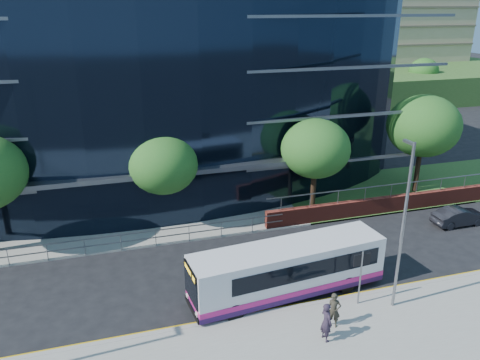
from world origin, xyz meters
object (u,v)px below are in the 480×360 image
object	(u,v)px
tree_far_b	(163,165)
tree_far_d	(424,126)
streetlight_east	(403,223)
city_bus	(290,269)
street_sign	(361,267)
parked_car	(459,216)
pedestrian_b	(334,310)
tree_dist_e	(332,75)
tree_far_c	(316,149)
tree_dist_f	(424,71)
pedestrian	(326,322)

from	to	relation	value
tree_far_b	tree_far_d	distance (m)	19.03
streetlight_east	city_bus	distance (m)	5.79
street_sign	tree_far_d	world-z (taller)	tree_far_d
streetlight_east	parked_car	size ratio (longest dim) A/B	2.24
tree_far_d	pedestrian_b	distance (m)	19.00
tree_far_d	pedestrian_b	size ratio (longest dim) A/B	4.56
tree_dist_e	tree_far_d	bearing A→B (deg)	-104.93
street_sign	streetlight_east	xyz separation A→B (m)	(1.50, -0.59, 2.29)
tree_dist_e	streetlight_east	xyz separation A→B (m)	(-18.00, -42.17, -0.10)
tree_far_c	tree_dist_e	bearing A→B (deg)	61.26
tree_dist_e	streetlight_east	bearing A→B (deg)	-113.11
street_sign	streetlight_east	world-z (taller)	streetlight_east
street_sign	tree_dist_f	size ratio (longest dim) A/B	0.46
tree_far_b	tree_dist_f	distance (m)	53.90
pedestrian_b	streetlight_east	bearing A→B (deg)	35.03
tree_far_c	pedestrian_b	world-z (taller)	tree_far_c
tree_dist_f	parked_car	xyz separation A→B (m)	(-24.73, -37.63, -3.62)
parked_car	tree_dist_f	bearing A→B (deg)	-33.36
tree_dist_e	pedestrian	size ratio (longest dim) A/B	3.65
street_sign	city_bus	distance (m)	3.43
streetlight_east	pedestrian_b	size ratio (longest dim) A/B	4.90
tree_far_b	tree_dist_f	bearing A→B (deg)	37.08
tree_far_d	tree_dist_f	world-z (taller)	tree_far_d
tree_dist_f	streetlight_east	world-z (taller)	streetlight_east
tree_dist_e	tree_dist_f	distance (m)	16.13
tree_dist_f	streetlight_east	distance (m)	55.74
streetlight_east	city_bus	xyz separation A→B (m)	(-4.26, 2.48, -3.03)
tree_dist_f	pedestrian_b	size ratio (longest dim) A/B	3.70
city_bus	streetlight_east	bearing A→B (deg)	-35.69
tree_dist_f	pedestrian_b	world-z (taller)	tree_dist_f
streetlight_east	tree_far_d	bearing A→B (deg)	50.60
tree_far_d	pedestrian	xyz separation A→B (m)	(-14.13, -13.49, -4.14)
tree_dist_f	pedestrian_b	bearing A→B (deg)	-129.88
tree_dist_e	city_bus	size ratio (longest dim) A/B	0.65
street_sign	city_bus	world-z (taller)	street_sign
tree_far_c	tree_dist_e	size ratio (longest dim) A/B	1.00
tree_far_b	pedestrian_b	bearing A→B (deg)	-65.55
tree_dist_f	street_sign	bearing A→B (deg)	-129.16
pedestrian_b	pedestrian	bearing A→B (deg)	-110.31
street_sign	tree_far_c	xyz separation A→B (m)	(2.50, 10.59, 2.39)
street_sign	tree_far_c	bearing A→B (deg)	76.71
tree_far_c	pedestrian	xyz separation A→B (m)	(-5.13, -12.49, -3.49)
street_sign	streetlight_east	size ratio (longest dim) A/B	0.35
tree_dist_e	tree_dist_f	xyz separation A→B (m)	(16.00, 2.00, -0.33)
tree_far_c	tree_dist_e	distance (m)	35.36
street_sign	tree_dist_e	size ratio (longest dim) A/B	0.43
tree_far_d	parked_car	size ratio (longest dim) A/B	2.09
tree_far_c	city_bus	size ratio (longest dim) A/B	0.65
parked_car	pedestrian	distance (m)	15.54
parked_car	pedestrian_b	xyz separation A→B (m)	(-12.68, -7.15, 0.38)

